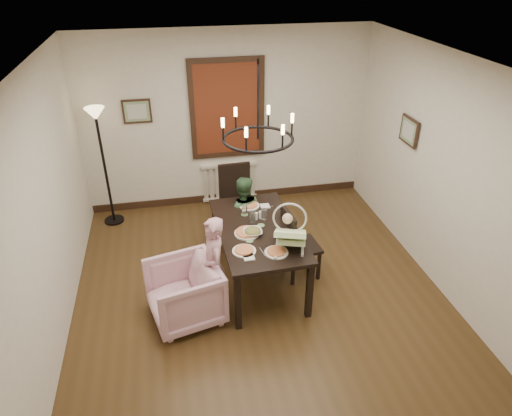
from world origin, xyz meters
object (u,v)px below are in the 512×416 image
object	(u,v)px
baby_bouncer	(290,232)
drinking_glass	(253,217)
chair_right	(302,242)
elderly_woman	(214,273)
chair_far	(238,202)
armchair	(185,293)
seated_man	(243,221)
floor_lamp	(105,169)
dining_table	(258,234)

from	to	relation	value
baby_bouncer	drinking_glass	xyz separation A→B (m)	(-0.32, 0.59, -0.11)
chair_right	elderly_woman	bearing A→B (deg)	103.36
chair_far	chair_right	distance (m)	1.31
elderly_woman	drinking_glass	world-z (taller)	elderly_woman
chair_far	armchair	size ratio (longest dim) A/B	1.35
armchair	seated_man	xyz separation A→B (m)	(0.89, 1.22, 0.11)
elderly_woman	seated_man	bearing A→B (deg)	147.46
chair_far	seated_man	bearing A→B (deg)	-93.26
baby_bouncer	armchair	bearing A→B (deg)	-159.01
armchair	floor_lamp	size ratio (longest dim) A/B	0.44
floor_lamp	dining_table	bearing A→B (deg)	-44.32
dining_table	baby_bouncer	world-z (taller)	baby_bouncer
chair_right	seated_man	world-z (taller)	chair_right
drinking_glass	dining_table	bearing A→B (deg)	-78.10
dining_table	elderly_woman	bearing A→B (deg)	-147.52
seated_man	floor_lamp	world-z (taller)	floor_lamp
seated_man	drinking_glass	bearing A→B (deg)	98.91
chair_far	armchair	xyz separation A→B (m)	(-0.89, -1.67, -0.17)
chair_right	elderly_woman	distance (m)	1.25
armchair	baby_bouncer	world-z (taller)	baby_bouncer
baby_bouncer	drinking_glass	bearing A→B (deg)	136.16
dining_table	elderly_woman	xyz separation A→B (m)	(-0.60, -0.41, -0.20)
seated_man	elderly_woman	bearing A→B (deg)	70.23
armchair	seated_man	size ratio (longest dim) A/B	0.84
chair_right	drinking_glass	distance (m)	0.73
seated_man	chair_right	bearing A→B (deg)	138.32
elderly_woman	chair_far	bearing A→B (deg)	153.98
chair_far	drinking_glass	xyz separation A→B (m)	(0.03, -1.01, 0.33)
chair_right	floor_lamp	size ratio (longest dim) A/B	0.55
seated_man	floor_lamp	size ratio (longest dim) A/B	0.53
elderly_woman	seated_man	distance (m)	1.25
dining_table	chair_right	bearing A→B (deg)	-0.28
chair_right	elderly_woman	size ratio (longest dim) A/B	0.97
chair_right	armchair	bearing A→B (deg)	102.23
chair_right	chair_far	bearing A→B (deg)	22.44
floor_lamp	chair_far	bearing A→B (deg)	-21.13
baby_bouncer	chair_far	bearing A→B (deg)	119.95
armchair	elderly_woman	distance (m)	0.40
floor_lamp	armchair	bearing A→B (deg)	-67.81
chair_far	floor_lamp	size ratio (longest dim) A/B	0.59
chair_right	armchair	distance (m)	1.62
elderly_woman	drinking_glass	xyz separation A→B (m)	(0.57, 0.57, 0.35)
chair_far	floor_lamp	xyz separation A→B (m)	(-1.87, 0.72, 0.37)
dining_table	seated_man	size ratio (longest dim) A/B	1.82
seated_man	dining_table	bearing A→B (deg)	100.82
chair_far	elderly_woman	world-z (taller)	chair_far
chair_far	drinking_glass	world-z (taller)	chair_far
baby_bouncer	seated_man	bearing A→B (deg)	124.71
armchair	drinking_glass	size ratio (longest dim) A/B	5.58
chair_right	seated_man	xyz separation A→B (m)	(-0.64, 0.70, -0.02)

